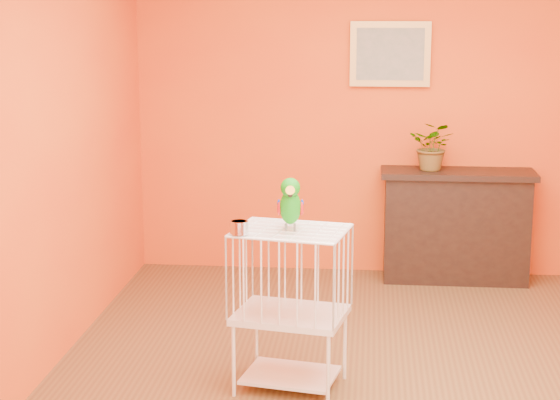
# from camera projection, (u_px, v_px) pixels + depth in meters

# --- Properties ---
(ground) EXTENTS (4.50, 4.50, 0.00)m
(ground) POSITION_uv_depth(u_px,v_px,m) (389.00, 379.00, 5.43)
(ground) COLOR brown
(ground) RESTS_ON ground
(room_shell) EXTENTS (4.50, 4.50, 4.50)m
(room_shell) POSITION_uv_depth(u_px,v_px,m) (396.00, 107.00, 5.10)
(room_shell) COLOR #E85915
(room_shell) RESTS_ON ground
(console_cabinet) EXTENTS (1.18, 0.42, 0.87)m
(console_cabinet) POSITION_uv_depth(u_px,v_px,m) (456.00, 226.00, 7.27)
(console_cabinet) COLOR black
(console_cabinet) RESTS_ON ground
(potted_plant) EXTENTS (0.45, 0.47, 0.29)m
(potted_plant) POSITION_uv_depth(u_px,v_px,m) (433.00, 151.00, 7.20)
(potted_plant) COLOR #26722D
(potted_plant) RESTS_ON console_cabinet
(framed_picture) EXTENTS (0.62, 0.04, 0.50)m
(framed_picture) POSITION_uv_depth(u_px,v_px,m) (390.00, 54.00, 7.22)
(framed_picture) COLOR #B88541
(framed_picture) RESTS_ON room_shell
(birdcage) EXTENTS (0.67, 0.56, 0.92)m
(birdcage) POSITION_uv_depth(u_px,v_px,m) (291.00, 307.00, 5.22)
(birdcage) COLOR silver
(birdcage) RESTS_ON ground
(feed_cup) EXTENTS (0.10, 0.10, 0.07)m
(feed_cup) POSITION_uv_depth(u_px,v_px,m) (239.00, 227.00, 5.00)
(feed_cup) COLOR silver
(feed_cup) RESTS_ON birdcage
(parrot) EXTENTS (0.15, 0.27, 0.30)m
(parrot) POSITION_uv_depth(u_px,v_px,m) (290.00, 203.00, 5.07)
(parrot) COLOR #59544C
(parrot) RESTS_ON birdcage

